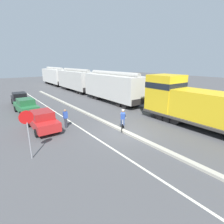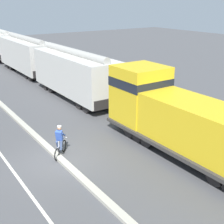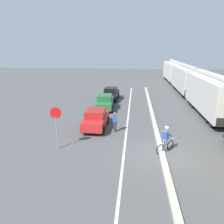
{
  "view_description": "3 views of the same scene",
  "coord_description": "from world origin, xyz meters",
  "px_view_note": "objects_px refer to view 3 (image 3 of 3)",
  "views": [
    {
      "loc": [
        -8.48,
        -9.9,
        5.41
      ],
      "look_at": [
        -0.34,
        1.06,
        1.46
      ],
      "focal_mm": 28.0,
      "sensor_mm": 36.0,
      "label": 1
    },
    {
      "loc": [
        -5.91,
        -13.59,
        7.94
      ],
      "look_at": [
        3.4,
        0.09,
        1.95
      ],
      "focal_mm": 50.0,
      "sensor_mm": 36.0,
      "label": 2
    },
    {
      "loc": [
        -1.83,
        -12.86,
        6.5
      ],
      "look_at": [
        -3.82,
        6.0,
        0.94
      ],
      "focal_mm": 35.0,
      "sensor_mm": 36.0,
      "label": 3
    }
  ],
  "objects_px": {
    "hopper_car_trailing": "(174,71)",
    "hopper_car_middle": "(187,79)",
    "cyclist": "(166,140)",
    "parked_car_black": "(111,94)",
    "hopper_car_lead": "(213,95)",
    "parked_car_green": "(105,102)",
    "stop_sign": "(56,120)",
    "parked_car_red": "(96,119)",
    "pedestrian_by_cars": "(115,122)"
  },
  "relations": [
    {
      "from": "hopper_car_trailing",
      "to": "hopper_car_middle",
      "type": "bearing_deg",
      "value": -90.0
    },
    {
      "from": "cyclist",
      "to": "parked_car_black",
      "type": "bearing_deg",
      "value": 109.54
    },
    {
      "from": "hopper_car_lead",
      "to": "parked_car_black",
      "type": "relative_size",
      "value": 2.48
    },
    {
      "from": "parked_car_green",
      "to": "stop_sign",
      "type": "height_order",
      "value": "stop_sign"
    },
    {
      "from": "hopper_car_trailing",
      "to": "stop_sign",
      "type": "bearing_deg",
      "value": -111.47
    },
    {
      "from": "hopper_car_lead",
      "to": "parked_car_black",
      "type": "bearing_deg",
      "value": 152.44
    },
    {
      "from": "parked_car_red",
      "to": "parked_car_black",
      "type": "height_order",
      "value": "same"
    },
    {
      "from": "parked_car_green",
      "to": "parked_car_red",
      "type": "bearing_deg",
      "value": -89.41
    },
    {
      "from": "hopper_car_trailing",
      "to": "parked_car_black",
      "type": "xyz_separation_m",
      "value": [
        -10.75,
        -17.59,
        -1.26
      ]
    },
    {
      "from": "hopper_car_middle",
      "to": "parked_car_black",
      "type": "relative_size",
      "value": 2.48
    },
    {
      "from": "parked_car_red",
      "to": "hopper_car_middle",
      "type": "bearing_deg",
      "value": 56.67
    },
    {
      "from": "hopper_car_trailing",
      "to": "stop_sign",
      "type": "relative_size",
      "value": 3.68
    },
    {
      "from": "hopper_car_middle",
      "to": "stop_sign",
      "type": "distance_m",
      "value": 24.3
    },
    {
      "from": "hopper_car_trailing",
      "to": "pedestrian_by_cars",
      "type": "height_order",
      "value": "hopper_car_trailing"
    },
    {
      "from": "hopper_car_lead",
      "to": "parked_car_black",
      "type": "xyz_separation_m",
      "value": [
        -10.75,
        5.61,
        -1.26
      ]
    },
    {
      "from": "parked_car_green",
      "to": "parked_car_black",
      "type": "height_order",
      "value": "same"
    },
    {
      "from": "hopper_car_lead",
      "to": "parked_car_red",
      "type": "distance_m",
      "value": 11.99
    },
    {
      "from": "parked_car_green",
      "to": "cyclist",
      "type": "distance_m",
      "value": 11.26
    },
    {
      "from": "hopper_car_trailing",
      "to": "parked_car_red",
      "type": "distance_m",
      "value": 30.16
    },
    {
      "from": "hopper_car_lead",
      "to": "hopper_car_trailing",
      "type": "xyz_separation_m",
      "value": [
        0.0,
        23.2,
        0.0
      ]
    },
    {
      "from": "hopper_car_lead",
      "to": "hopper_car_trailing",
      "type": "distance_m",
      "value": 23.2
    },
    {
      "from": "hopper_car_lead",
      "to": "cyclist",
      "type": "height_order",
      "value": "hopper_car_lead"
    },
    {
      "from": "parked_car_red",
      "to": "parked_car_black",
      "type": "bearing_deg",
      "value": 89.4
    },
    {
      "from": "hopper_car_trailing",
      "to": "parked_car_red",
      "type": "relative_size",
      "value": 2.51
    },
    {
      "from": "hopper_car_trailing",
      "to": "parked_car_red",
      "type": "xyz_separation_m",
      "value": [
        -10.86,
        -28.11,
        -1.26
      ]
    },
    {
      "from": "cyclist",
      "to": "parked_car_green",
      "type": "bearing_deg",
      "value": 118.11
    },
    {
      "from": "parked_car_green",
      "to": "cyclist",
      "type": "xyz_separation_m",
      "value": [
        5.31,
        -9.93,
        0.0
      ]
    },
    {
      "from": "parked_car_red",
      "to": "stop_sign",
      "type": "bearing_deg",
      "value": -113.77
    },
    {
      "from": "hopper_car_lead",
      "to": "stop_sign",
      "type": "relative_size",
      "value": 3.68
    },
    {
      "from": "parked_car_green",
      "to": "parked_car_black",
      "type": "xyz_separation_m",
      "value": [
        0.17,
        4.53,
        0.0
      ]
    },
    {
      "from": "hopper_car_middle",
      "to": "parked_car_red",
      "type": "distance_m",
      "value": 19.8
    },
    {
      "from": "hopper_car_trailing",
      "to": "parked_car_green",
      "type": "relative_size",
      "value": 2.48
    },
    {
      "from": "parked_car_red",
      "to": "stop_sign",
      "type": "relative_size",
      "value": 1.47
    },
    {
      "from": "hopper_car_middle",
      "to": "parked_car_green",
      "type": "bearing_deg",
      "value": -136.08
    },
    {
      "from": "hopper_car_lead",
      "to": "hopper_car_middle",
      "type": "distance_m",
      "value": 11.6
    },
    {
      "from": "parked_car_red",
      "to": "cyclist",
      "type": "relative_size",
      "value": 2.46
    },
    {
      "from": "hopper_car_lead",
      "to": "parked_car_green",
      "type": "relative_size",
      "value": 2.48
    },
    {
      "from": "hopper_car_trailing",
      "to": "cyclist",
      "type": "height_order",
      "value": "hopper_car_trailing"
    },
    {
      "from": "parked_car_green",
      "to": "pedestrian_by_cars",
      "type": "xyz_separation_m",
      "value": [
        1.74,
        -6.73,
        0.03
      ]
    },
    {
      "from": "hopper_car_lead",
      "to": "hopper_car_middle",
      "type": "relative_size",
      "value": 1.0
    },
    {
      "from": "parked_car_red",
      "to": "parked_car_green",
      "type": "bearing_deg",
      "value": 90.59
    },
    {
      "from": "hopper_car_trailing",
      "to": "cyclist",
      "type": "distance_m",
      "value": 32.56
    },
    {
      "from": "hopper_car_middle",
      "to": "parked_car_green",
      "type": "relative_size",
      "value": 2.48
    },
    {
      "from": "parked_car_green",
      "to": "cyclist",
      "type": "relative_size",
      "value": 2.49
    },
    {
      "from": "parked_car_green",
      "to": "pedestrian_by_cars",
      "type": "height_order",
      "value": "same"
    },
    {
      "from": "cyclist",
      "to": "stop_sign",
      "type": "xyz_separation_m",
      "value": [
        -7.09,
        -0.26,
        1.21
      ]
    },
    {
      "from": "parked_car_red",
      "to": "stop_sign",
      "type": "height_order",
      "value": "stop_sign"
    },
    {
      "from": "cyclist",
      "to": "pedestrian_by_cars",
      "type": "height_order",
      "value": "cyclist"
    },
    {
      "from": "hopper_car_trailing",
      "to": "pedestrian_by_cars",
      "type": "xyz_separation_m",
      "value": [
        -9.18,
        -28.84,
        -1.23
      ]
    },
    {
      "from": "hopper_car_middle",
      "to": "parked_car_red",
      "type": "bearing_deg",
      "value": -123.33
    }
  ]
}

